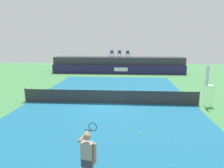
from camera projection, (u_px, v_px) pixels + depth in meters
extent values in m
plane|color=#3D7A42|center=(113.00, 93.00, 17.91)|extent=(48.00, 48.00, 0.00)
cube|color=#16597A|center=(110.00, 103.00, 14.98)|extent=(12.00, 22.00, 0.00)
cube|color=#231E4C|center=(118.00, 70.00, 28.05)|extent=(18.00, 0.20, 1.20)
cube|color=white|center=(121.00, 69.00, 27.90)|extent=(1.80, 0.02, 0.50)
cube|color=#38383D|center=(119.00, 65.00, 29.71)|extent=(18.00, 2.80, 2.20)
cylinder|color=#2D3D56|center=(113.00, 55.00, 29.95)|extent=(0.04, 0.04, 0.44)
cylinder|color=#2D3D56|center=(111.00, 55.00, 29.97)|extent=(0.04, 0.04, 0.44)
cylinder|color=#2D3D56|center=(113.00, 55.00, 29.55)|extent=(0.04, 0.04, 0.44)
cylinder|color=#2D3D56|center=(110.00, 55.00, 29.58)|extent=(0.04, 0.04, 0.44)
cube|color=#2D3D56|center=(112.00, 53.00, 29.71)|extent=(0.44, 0.44, 0.03)
cube|color=#2D3D56|center=(112.00, 52.00, 29.47)|extent=(0.44, 0.03, 0.42)
cylinder|color=#2D3D56|center=(121.00, 55.00, 29.81)|extent=(0.04, 0.04, 0.44)
cylinder|color=#2D3D56|center=(118.00, 55.00, 29.81)|extent=(0.04, 0.04, 0.44)
cylinder|color=#2D3D56|center=(121.00, 55.00, 29.42)|extent=(0.04, 0.04, 0.44)
cylinder|color=#2D3D56|center=(118.00, 55.00, 29.41)|extent=(0.04, 0.04, 0.44)
cube|color=#2D3D56|center=(119.00, 53.00, 29.57)|extent=(0.48, 0.48, 0.03)
cube|color=#2D3D56|center=(119.00, 52.00, 29.32)|extent=(0.44, 0.07, 0.42)
cylinder|color=#2D3D56|center=(129.00, 55.00, 29.31)|extent=(0.04, 0.04, 0.44)
cylinder|color=#2D3D56|center=(126.00, 55.00, 29.38)|extent=(0.04, 0.04, 0.44)
cylinder|color=#2D3D56|center=(129.00, 55.00, 28.92)|extent=(0.04, 0.04, 0.44)
cylinder|color=#2D3D56|center=(126.00, 55.00, 28.99)|extent=(0.04, 0.04, 0.44)
cube|color=#2D3D56|center=(128.00, 54.00, 29.10)|extent=(0.48, 0.48, 0.03)
cube|color=#2D3D56|center=(128.00, 52.00, 28.86)|extent=(0.44, 0.07, 0.42)
cylinder|color=white|center=(213.00, 96.00, 14.16)|extent=(0.04, 0.04, 1.40)
cylinder|color=white|center=(210.00, 95.00, 14.56)|extent=(0.04, 0.04, 1.40)
cylinder|color=white|center=(207.00, 96.00, 14.16)|extent=(0.04, 0.04, 1.40)
cylinder|color=white|center=(204.00, 95.00, 14.55)|extent=(0.04, 0.04, 1.40)
cube|color=white|center=(210.00, 85.00, 14.21)|extent=(0.47, 0.47, 0.03)
cube|color=white|center=(207.00, 76.00, 14.07)|extent=(0.06, 0.44, 1.33)
cube|color=#2D2D2D|center=(110.00, 97.00, 14.89)|extent=(12.40, 0.02, 0.95)
cylinder|color=#4C4C51|center=(25.00, 95.00, 15.32)|extent=(0.10, 0.10, 1.00)
cylinder|color=#4C4C51|center=(199.00, 98.00, 14.44)|extent=(0.10, 0.10, 1.00)
cube|color=#333338|center=(88.00, 162.00, 6.21)|extent=(0.38, 0.29, 0.24)
cube|color=gray|center=(87.00, 151.00, 6.14)|extent=(0.40, 0.28, 0.56)
sphere|color=#997051|center=(87.00, 137.00, 6.05)|extent=(0.22, 0.22, 0.22)
cylinder|color=#997051|center=(95.00, 153.00, 6.07)|extent=(0.09, 0.09, 0.60)
cylinder|color=#997051|center=(84.00, 136.00, 6.40)|extent=(0.23, 0.61, 0.14)
cylinder|color=black|center=(89.00, 130.00, 6.79)|extent=(0.30, 0.10, 0.03)
torus|color=black|center=(93.00, 127.00, 7.06)|extent=(0.30, 0.10, 0.30)
sphere|color=#D8EA33|center=(140.00, 135.00, 9.86)|extent=(0.07, 0.07, 0.07)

